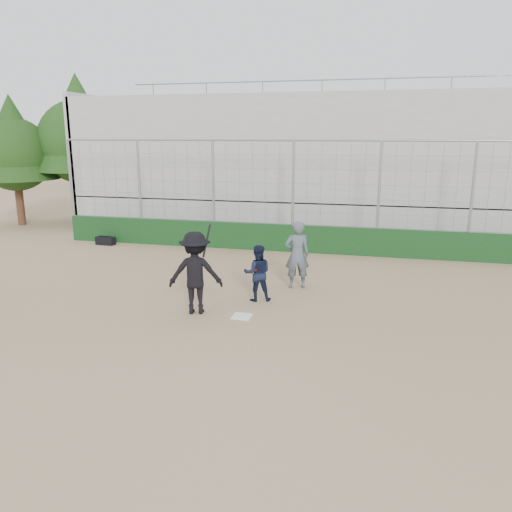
% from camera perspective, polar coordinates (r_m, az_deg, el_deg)
% --- Properties ---
extents(ground, '(90.00, 90.00, 0.00)m').
position_cam_1_polar(ground, '(11.88, -1.61, -6.96)').
color(ground, '#7D6244').
rests_on(ground, ground).
extents(home_plate, '(0.44, 0.44, 0.02)m').
position_cam_1_polar(home_plate, '(11.87, -1.62, -6.91)').
color(home_plate, white).
rests_on(home_plate, ground).
extents(backstop, '(18.10, 0.25, 4.04)m').
position_cam_1_polar(backstop, '(18.25, 4.18, 3.46)').
color(backstop, '#103414').
rests_on(backstop, ground).
extents(bleachers, '(20.25, 6.70, 6.98)m').
position_cam_1_polar(bleachers, '(22.89, 6.38, 10.44)').
color(bleachers, '#9C9C9C').
rests_on(bleachers, ground).
extents(tree_left, '(4.48, 4.48, 7.00)m').
position_cam_1_polar(tree_left, '(25.81, -19.56, 13.37)').
color(tree_left, '#3B2315').
rests_on(tree_left, ground).
extents(tree_right, '(3.84, 3.84, 6.00)m').
position_cam_1_polar(tree_right, '(26.07, -25.98, 11.40)').
color(tree_right, '#3D2316').
rests_on(tree_right, ground).
extents(batter_at_plate, '(1.43, 1.04, 2.11)m').
position_cam_1_polar(batter_at_plate, '(11.95, -6.94, -1.91)').
color(batter_at_plate, black).
rests_on(batter_at_plate, ground).
extents(catcher_crouched, '(0.85, 0.74, 1.02)m').
position_cam_1_polar(catcher_crouched, '(12.83, 0.17, -2.99)').
color(catcher_crouched, black).
rests_on(catcher_crouched, ground).
extents(umpire, '(0.80, 0.64, 1.71)m').
position_cam_1_polar(umpire, '(13.89, 4.71, -0.24)').
color(umpire, '#4A545E').
rests_on(umpire, ground).
extents(equipment_bag, '(0.76, 0.37, 0.36)m').
position_cam_1_polar(equipment_bag, '(20.36, -16.82, 1.69)').
color(equipment_bag, black).
rests_on(equipment_bag, ground).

